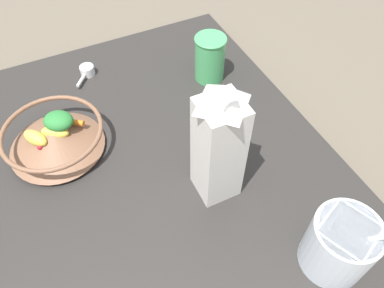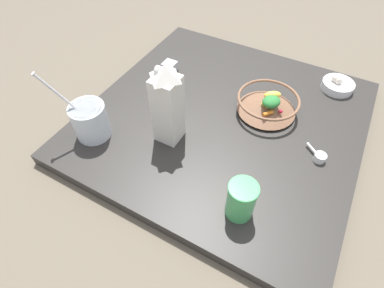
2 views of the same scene
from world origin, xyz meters
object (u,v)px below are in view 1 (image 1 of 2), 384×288
Objects in this scene: fruit_bowl at (54,137)px; drinking_cup at (210,57)px; milk_carton at (219,144)px; yogurt_tub at (341,243)px.

drinking_cup is at bearing 9.62° from fruit_bowl.
milk_carton is 2.30× the size of drinking_cup.
drinking_cup is at bearing 86.41° from yogurt_tub.
fruit_bowl is 0.61m from yogurt_tub.
yogurt_tub is at bearing -50.87° from fruit_bowl.
milk_carton is at bearing -41.89° from fruit_bowl.
fruit_bowl is 0.43m from drinking_cup.
fruit_bowl is 0.38m from milk_carton.
fruit_bowl is 0.85× the size of yogurt_tub.
milk_carton is (0.27, -0.24, 0.10)m from fruit_bowl.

